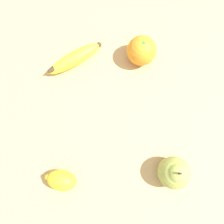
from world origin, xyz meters
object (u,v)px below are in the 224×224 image
object	(u,v)px
banana	(74,59)
lemon	(61,180)
orange	(141,51)
pear	(174,173)

from	to	relation	value
banana	lemon	size ratio (longest dim) A/B	2.06
orange	banana	bearing A→B (deg)	52.68
pear	lemon	distance (m)	0.27
banana	orange	xyz separation A→B (m)	(-0.11, -0.15, 0.02)
banana	pear	xyz separation A→B (m)	(-0.40, 0.01, 0.02)
orange	pear	distance (m)	0.33
pear	lemon	xyz separation A→B (m)	(0.17, 0.22, -0.02)
pear	lemon	world-z (taller)	pear
banana	orange	bearing A→B (deg)	151.93
banana	pear	size ratio (longest dim) A/B	1.87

